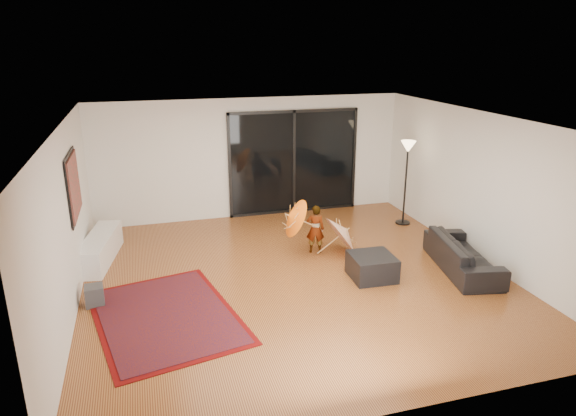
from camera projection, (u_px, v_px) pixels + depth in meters
name	position (u px, v px, depth m)	size (l,w,h in m)	color
floor	(296.00, 278.00, 8.81)	(7.00, 7.00, 0.00)	#A05E2B
ceiling	(297.00, 121.00, 7.97)	(7.00, 7.00, 0.00)	white
wall_back	(251.00, 158.00, 11.58)	(7.00, 7.00, 0.00)	silver
wall_front	(397.00, 304.00, 5.19)	(7.00, 7.00, 0.00)	silver
wall_left	(67.00, 224.00, 7.46)	(7.00, 7.00, 0.00)	silver
wall_right	(480.00, 187.00, 9.31)	(7.00, 7.00, 0.00)	silver
sliding_door	(294.00, 162.00, 11.86)	(3.06, 0.07, 2.40)	black
painting	(74.00, 186.00, 8.29)	(0.04, 1.28, 1.08)	black
media_console	(100.00, 248.00, 9.44)	(0.44, 1.74, 0.48)	white
speaker	(94.00, 295.00, 7.89)	(0.27, 0.27, 0.31)	#424244
persian_rug	(166.00, 316.00, 7.58)	(2.42, 3.01, 0.02)	#570707
sofa	(463.00, 254.00, 9.07)	(1.96, 0.77, 0.57)	black
ottoman	(372.00, 267.00, 8.77)	(0.72, 0.72, 0.41)	black
floor_lamp	(407.00, 159.00, 10.99)	(0.32, 0.32, 1.86)	black
child	(315.00, 229.00, 9.75)	(0.34, 0.23, 0.95)	#999999
parasol_orange	(288.00, 220.00, 9.48)	(0.49, 0.75, 0.83)	orange
parasol_white	(348.00, 227.00, 9.76)	(0.65, 0.85, 0.94)	silver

